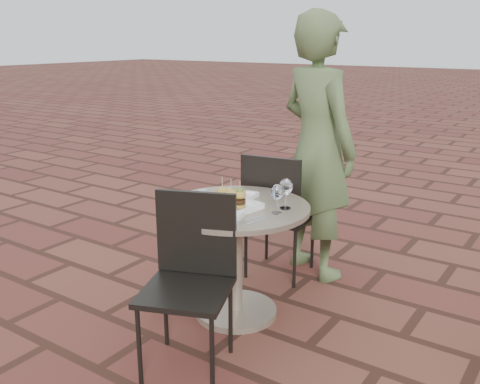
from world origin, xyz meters
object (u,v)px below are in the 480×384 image
Objects in this scene: plate_salmon at (237,195)px; diner at (317,148)px; chair_near at (191,266)px; plate_sliders at (231,202)px; plate_tuna at (219,217)px; chair_far at (276,206)px; cafe_table at (236,243)px.

diner is at bearing 76.05° from plate_salmon.
chair_near is 2.83× the size of plate_sliders.
plate_salmon is 0.89× the size of plate_tuna.
chair_near is (0.16, -1.15, 0.00)m from chair_far.
diner is 7.78× the size of plate_salmon.
chair_near reaches higher than plate_tuna.
chair_near is 3.82× the size of plate_salmon.
plate_sliders is 0.21m from plate_tuna.
plate_sliders is (-0.09, -0.95, -0.18)m from diner.
plate_tuna is (0.14, -0.88, 0.19)m from chair_far.
chair_far reaches higher than plate_salmon.
cafe_table is 0.55m from chair_near.
chair_far is at bearing 97.05° from cafe_table.
plate_sliders is at bearing -64.68° from plate_salmon.
plate_tuna is at bearing -69.16° from plate_salmon.
chair_near is 0.33m from plate_tuna.
cafe_table is at bearing 89.21° from chair_far.
plate_sliders is at bearing 106.10° from plate_tuna.
plate_salmon is at bearing 97.76° from diner.
cafe_table is 0.29m from plate_sliders.
chair_far is at bearing 76.29° from chair_near.
plate_sliders is (0.09, -0.67, 0.22)m from chair_far.
plate_sliders is at bearing 106.24° from diner.
cafe_table is 0.48× the size of diner.
chair_near is at bearing 90.02° from chair_far.
diner reaches higher than chair_far.
diner is 1.17m from plate_tuna.
chair_near is at bearing -76.01° from plate_salmon.
diner is at bearing 83.44° from cafe_table.
diner reaches higher than cafe_table.
diner is at bearing 84.54° from plate_sliders.
plate_tuna is (0.07, -0.27, 0.26)m from cafe_table.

